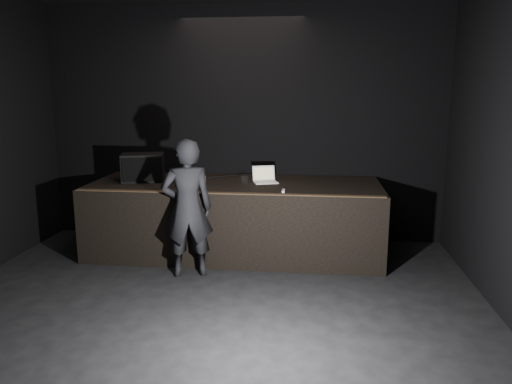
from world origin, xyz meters
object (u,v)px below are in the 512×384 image
object	(u,v)px
beer_can	(204,181)
stage_monitor	(143,167)
person	(187,208)
stage_riser	(235,218)
laptop	(265,178)

from	to	relation	value
beer_can	stage_monitor	bearing A→B (deg)	163.49
beer_can	person	xyz separation A→B (m)	(-0.06, -0.69, -0.22)
stage_riser	stage_monitor	size ratio (longest dim) A/B	6.00
stage_riser	stage_monitor	xyz separation A→B (m)	(-1.32, 0.01, 0.69)
stage_riser	beer_can	bearing A→B (deg)	-145.63
stage_monitor	person	world-z (taller)	person
beer_can	stage_riser	bearing A→B (deg)	34.37
laptop	person	xyz separation A→B (m)	(-0.85, -1.06, -0.20)
stage_riser	person	size ratio (longest dim) A/B	2.35
stage_monitor	stage_riser	bearing A→B (deg)	-15.27
stage_monitor	person	xyz separation A→B (m)	(0.87, -0.96, -0.34)
beer_can	laptop	bearing A→B (deg)	25.47
beer_can	person	bearing A→B (deg)	-94.73
beer_can	person	world-z (taller)	person
stage_monitor	beer_can	bearing A→B (deg)	-31.33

